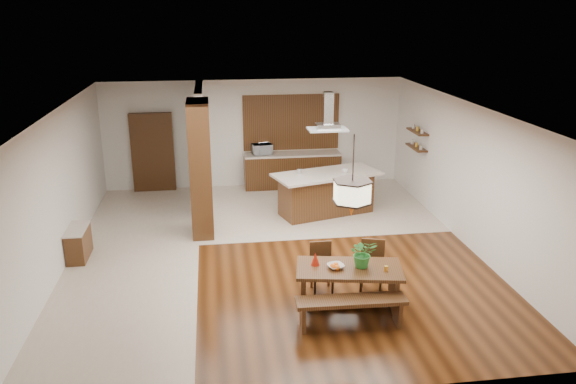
{
  "coord_description": "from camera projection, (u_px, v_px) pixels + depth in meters",
  "views": [
    {
      "loc": [
        -1.14,
        -10.36,
        4.7
      ],
      "look_at": [
        0.3,
        0.0,
        1.25
      ],
      "focal_mm": 35.0,
      "sensor_mm": 36.0,
      "label": 1
    }
  ],
  "objects": [
    {
      "name": "pendant_lantern",
      "position": [
        353.0,
        176.0,
        8.57
      ],
      "size": [
        0.64,
        0.64,
        1.31
      ],
      "primitive_type": null,
      "color": "#FFF4C3",
      "rests_on": "room_shell"
    },
    {
      "name": "range_hood",
      "position": [
        328.0,
        111.0,
        12.67
      ],
      "size": [
        0.9,
        0.55,
        0.87
      ],
      "primitive_type": null,
      "color": "silver",
      "rests_on": "room_shell"
    },
    {
      "name": "tile_kitchen",
      "position": [
        312.0,
        207.0,
        13.88
      ],
      "size": [
        5.5,
        4.0,
        0.01
      ],
      "primitive_type": "cube",
      "color": "beige",
      "rests_on": "ground"
    },
    {
      "name": "dining_table",
      "position": [
        349.0,
        278.0,
        9.11
      ],
      "size": [
        1.82,
        1.13,
        0.71
      ],
      "rotation": [
        0.0,
        0.0,
        -0.18
      ],
      "color": "#321D0D",
      "rests_on": "ground"
    },
    {
      "name": "shelf_lower",
      "position": [
        416.0,
        147.0,
        13.87
      ],
      "size": [
        0.26,
        0.9,
        0.04
      ],
      "primitive_type": "cube",
      "color": "#321D0D",
      "rests_on": "room_shell"
    },
    {
      "name": "gold_ornament",
      "position": [
        386.0,
        269.0,
        8.91
      ],
      "size": [
        0.07,
        0.07,
        0.09
      ],
      "primitive_type": "cylinder",
      "rotation": [
        0.0,
        0.0,
        0.19
      ],
      "color": "gold",
      "rests_on": "dining_table"
    },
    {
      "name": "dining_chair_left",
      "position": [
        322.0,
        268.0,
        9.64
      ],
      "size": [
        0.38,
        0.38,
        0.86
      ],
      "primitive_type": null,
      "rotation": [
        0.0,
        0.0,
        0.01
      ],
      "color": "#321D0D",
      "rests_on": "ground"
    },
    {
      "name": "partition_pier",
      "position": [
        201.0,
        169.0,
        11.85
      ],
      "size": [
        0.45,
        1.0,
        2.9
      ],
      "primitive_type": "cube",
      "color": "#321D0D",
      "rests_on": "ground"
    },
    {
      "name": "soffit_band",
      "position": [
        272.0,
        110.0,
        10.46
      ],
      "size": [
        8.0,
        9.0,
        0.02
      ],
      "primitive_type": "cube",
      "color": "#412010",
      "rests_on": "room_shell"
    },
    {
      "name": "dining_chair_right",
      "position": [
        372.0,
        268.0,
        9.6
      ],
      "size": [
        0.51,
        0.51,
        0.92
      ],
      "primitive_type": null,
      "rotation": [
        0.0,
        0.0,
        -0.32
      ],
      "color": "#321D0D",
      "rests_on": "ground"
    },
    {
      "name": "kitchen_window",
      "position": [
        291.0,
        122.0,
        15.14
      ],
      "size": [
        2.6,
        0.08,
        1.5
      ],
      "primitive_type": "cube",
      "color": "brown",
      "rests_on": "room_shell"
    },
    {
      "name": "rear_counter",
      "position": [
        292.0,
        170.0,
        15.29
      ],
      "size": [
        2.6,
        0.62,
        0.95
      ],
      "color": "#321D0D",
      "rests_on": "ground"
    },
    {
      "name": "dining_bench",
      "position": [
        351.0,
        313.0,
        8.61
      ],
      "size": [
        1.71,
        0.43,
        0.48
      ],
      "primitive_type": null,
      "rotation": [
        0.0,
        0.0,
        -0.03
      ],
      "color": "#321D0D",
      "rests_on": "ground"
    },
    {
      "name": "hallway_doorway",
      "position": [
        153.0,
        152.0,
        14.82
      ],
      "size": [
        1.1,
        0.2,
        2.1
      ],
      "primitive_type": "cube",
      "color": "#321D0D",
      "rests_on": "ground"
    },
    {
      "name": "shelf_upper",
      "position": [
        417.0,
        132.0,
        13.75
      ],
      "size": [
        0.26,
        0.9,
        0.04
      ],
      "primitive_type": "cube",
      "color": "#321D0D",
      "rests_on": "room_shell"
    },
    {
      "name": "kitchen_island",
      "position": [
        326.0,
        193.0,
        13.27
      ],
      "size": [
        2.68,
        1.74,
        1.02
      ],
      "rotation": [
        0.0,
        0.0,
        0.29
      ],
      "color": "#321D0D",
      "rests_on": "ground"
    },
    {
      "name": "room_shell",
      "position": [
        272.0,
        152.0,
        10.72
      ],
      "size": [
        9.0,
        9.04,
        2.92
      ],
      "color": "#361A09",
      "rests_on": "ground"
    },
    {
      "name": "tile_hallway",
      "position": [
        134.0,
        259.0,
        11.0
      ],
      "size": [
        2.5,
        9.0,
        0.01
      ],
      "primitive_type": "cube",
      "color": "beige",
      "rests_on": "ground"
    },
    {
      "name": "foliage_plant",
      "position": [
        363.0,
        253.0,
        9.01
      ],
      "size": [
        0.43,
        0.38,
        0.48
      ],
      "primitive_type": "imported",
      "rotation": [
        0.0,
        0.0,
        -0.01
      ],
      "color": "#297D2F",
      "rests_on": "dining_table"
    },
    {
      "name": "hallway_console",
      "position": [
        78.0,
        243.0,
        10.96
      ],
      "size": [
        0.37,
        0.88,
        0.63
      ],
      "primitive_type": "cube",
      "color": "#321D0D",
      "rests_on": "ground"
    },
    {
      "name": "napkin_cone",
      "position": [
        315.0,
        259.0,
        9.11
      ],
      "size": [
        0.17,
        0.17,
        0.22
      ],
      "primitive_type": "cone",
      "rotation": [
        0.0,
        0.0,
        -0.28
      ],
      "color": "#A41C0B",
      "rests_on": "dining_table"
    },
    {
      "name": "microwave",
      "position": [
        262.0,
        149.0,
        14.98
      ],
      "size": [
        0.57,
        0.43,
        0.28
      ],
      "primitive_type": "imported",
      "rotation": [
        0.0,
        0.0,
        0.18
      ],
      "color": "silver",
      "rests_on": "rear_counter"
    },
    {
      "name": "partition_stub",
      "position": [
        201.0,
        146.0,
        13.83
      ],
      "size": [
        0.18,
        2.4,
        2.9
      ],
      "primitive_type": "cube",
      "color": "silver",
      "rests_on": "ground"
    },
    {
      "name": "fruit_bowl",
      "position": [
        336.0,
        266.0,
        9.02
      ],
      "size": [
        0.32,
        0.32,
        0.06
      ],
      "primitive_type": "imported",
      "rotation": [
        0.0,
        0.0,
        0.26
      ],
      "color": "#BBB2A3",
      "rests_on": "dining_table"
    },
    {
      "name": "island_cup",
      "position": [
        345.0,
        171.0,
        13.08
      ],
      "size": [
        0.15,
        0.15,
        0.11
      ],
      "primitive_type": "imported",
      "rotation": [
        0.0,
        0.0,
        0.13
      ],
      "color": "white",
      "rests_on": "kitchen_island"
    }
  ]
}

